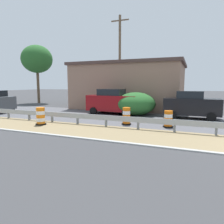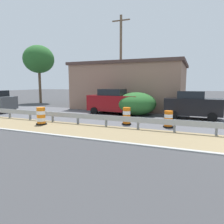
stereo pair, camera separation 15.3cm
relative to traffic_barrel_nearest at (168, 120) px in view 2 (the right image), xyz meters
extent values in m
cube|color=#999EA3|center=(-1.19, -2.57, 0.09)|extent=(0.08, 43.93, 0.32)
cube|color=slate|center=(-1.11, -2.57, -0.11)|extent=(0.12, 0.12, 0.70)
cube|color=slate|center=(-1.11, -0.48, -0.11)|extent=(0.12, 0.12, 0.70)
cube|color=slate|center=(-1.11, 1.61, -0.11)|extent=(0.12, 0.12, 0.70)
cube|color=slate|center=(-1.11, 3.70, -0.11)|extent=(0.12, 0.12, 0.70)
cube|color=slate|center=(-1.11, 5.79, -0.11)|extent=(0.12, 0.12, 0.70)
cube|color=slate|center=(-1.11, 7.89, -0.11)|extent=(0.12, 0.12, 0.70)
cube|color=slate|center=(-1.11, 9.98, -0.11)|extent=(0.12, 0.12, 0.70)
cube|color=slate|center=(-1.11, 12.07, -0.11)|extent=(0.12, 0.12, 0.70)
cylinder|color=orange|center=(0.00, 0.00, -0.36)|extent=(0.51, 0.51, 0.21)
cylinder|color=white|center=(0.00, 0.00, -0.15)|extent=(0.51, 0.51, 0.21)
cylinder|color=orange|center=(0.00, 0.00, 0.05)|extent=(0.51, 0.51, 0.21)
cylinder|color=white|center=(0.00, 0.00, 0.26)|extent=(0.51, 0.51, 0.21)
cylinder|color=orange|center=(0.00, 0.00, 0.46)|extent=(0.51, 0.51, 0.21)
cylinder|color=black|center=(0.00, 0.00, -0.42)|extent=(0.63, 0.63, 0.08)
cylinder|color=orange|center=(-0.14, 2.66, -0.35)|extent=(0.50, 0.50, 0.23)
cylinder|color=white|center=(-0.14, 2.66, -0.12)|extent=(0.50, 0.50, 0.23)
cylinder|color=orange|center=(-0.14, 2.66, 0.10)|extent=(0.50, 0.50, 0.23)
cylinder|color=white|center=(-0.14, 2.66, 0.33)|extent=(0.50, 0.50, 0.23)
cylinder|color=orange|center=(-0.14, 2.66, 0.56)|extent=(0.50, 0.50, 0.23)
cylinder|color=black|center=(-0.14, 2.66, -0.42)|extent=(0.63, 0.63, 0.08)
cylinder|color=orange|center=(-2.30, 7.86, -0.35)|extent=(0.55, 0.55, 0.23)
cylinder|color=white|center=(-2.30, 7.86, -0.12)|extent=(0.55, 0.55, 0.23)
cylinder|color=orange|center=(-2.30, 7.86, 0.11)|extent=(0.55, 0.55, 0.23)
cylinder|color=white|center=(-2.30, 7.86, 0.34)|extent=(0.55, 0.55, 0.23)
cylinder|color=orange|center=(-2.30, 7.86, 0.56)|extent=(0.55, 0.55, 0.23)
cylinder|color=black|center=(-2.30, 7.86, -0.42)|extent=(0.69, 0.69, 0.08)
cylinder|color=black|center=(1.89, 15.06, -0.14)|extent=(0.24, 0.65, 0.64)
cube|color=maroon|center=(4.00, 5.22, 0.53)|extent=(2.00, 4.59, 1.35)
cube|color=black|center=(4.01, 5.40, 1.49)|extent=(1.75, 2.13, 0.56)
cylinder|color=black|center=(4.92, 3.69, -0.14)|extent=(0.23, 0.64, 0.64)
cylinder|color=black|center=(3.02, 3.74, -0.14)|extent=(0.23, 0.64, 0.64)
cylinder|color=black|center=(4.99, 6.70, -0.14)|extent=(0.23, 0.64, 0.64)
cylinder|color=black|center=(3.09, 6.74, -0.14)|extent=(0.23, 0.64, 0.64)
cube|color=black|center=(4.03, -1.29, 0.48)|extent=(1.80, 4.12, 1.26)
cube|color=black|center=(4.03, -1.12, 1.39)|extent=(1.62, 1.90, 0.56)
cylinder|color=black|center=(4.91, -2.65, -0.14)|extent=(0.22, 0.64, 0.64)
cylinder|color=black|center=(3.13, -2.64, -0.14)|extent=(0.22, 0.64, 0.64)
cylinder|color=black|center=(4.93, 0.07, -0.14)|extent=(0.22, 0.64, 0.64)
cylinder|color=black|center=(3.14, 0.07, -0.14)|extent=(0.22, 0.64, 0.64)
cube|color=#93705B|center=(10.16, 5.44, 1.85)|extent=(8.90, 11.32, 4.63)
cube|color=#4C3833|center=(10.16, 5.44, 4.31)|extent=(9.26, 11.77, 0.30)
cylinder|color=brown|center=(6.76, 5.62, 4.18)|extent=(0.24, 0.24, 9.28)
cube|color=brown|center=(6.76, 5.62, 8.31)|extent=(0.12, 1.80, 0.10)
ellipsoid|color=#286028|center=(4.25, 3.24, 0.52)|extent=(3.39, 3.39, 1.96)
cylinder|color=brown|center=(10.13, 18.97, 1.74)|extent=(0.36, 0.36, 4.41)
ellipsoid|color=#286028|center=(10.13, 18.97, 5.62)|extent=(4.19, 4.19, 3.77)
camera|label=1|loc=(-12.82, -1.39, 2.18)|focal=32.76mm
camera|label=2|loc=(-12.76, -1.53, 2.18)|focal=32.76mm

